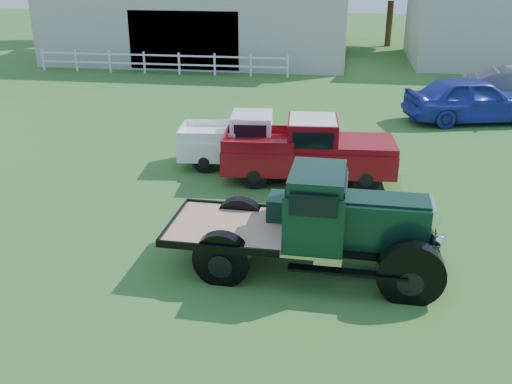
% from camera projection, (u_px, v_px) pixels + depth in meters
% --- Properties ---
extents(ground, '(120.00, 120.00, 0.00)m').
position_uv_depth(ground, '(238.00, 257.00, 12.28)').
color(ground, '#356529').
extents(shed_left, '(18.80, 10.20, 5.60)m').
position_uv_depth(shed_left, '(204.00, 12.00, 35.97)').
color(shed_left, '#9C9B91').
rests_on(shed_left, ground).
extents(fence_rail, '(14.20, 0.16, 1.20)m').
position_uv_depth(fence_rail, '(162.00, 63.00, 31.47)').
color(fence_rail, white).
rests_on(fence_rail, ground).
extents(vintage_flatbed, '(5.54, 2.31, 2.17)m').
position_uv_depth(vintage_flatbed, '(311.00, 221.00, 11.44)').
color(vintage_flatbed, black).
rests_on(vintage_flatbed, ground).
extents(red_pickup, '(5.18, 2.31, 1.84)m').
position_uv_depth(red_pickup, '(308.00, 149.00, 16.27)').
color(red_pickup, maroon).
rests_on(red_pickup, ground).
extents(white_pickup, '(4.53, 2.10, 1.61)m').
position_uv_depth(white_pickup, '(249.00, 140.00, 17.43)').
color(white_pickup, white).
rests_on(white_pickup, ground).
extents(misc_car_blue, '(5.59, 3.32, 1.78)m').
position_uv_depth(misc_car_blue, '(473.00, 99.00, 22.15)').
color(misc_car_blue, '#2836A3').
rests_on(misc_car_blue, ground).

